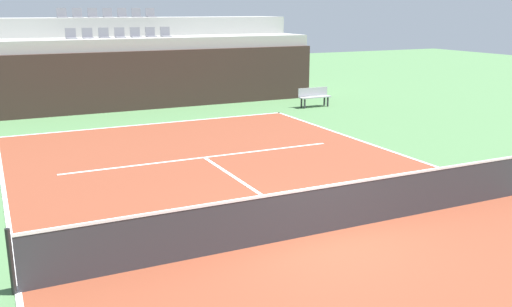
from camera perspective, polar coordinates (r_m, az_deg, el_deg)
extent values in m
plane|color=#477042|center=(11.08, 6.53, -8.12)|extent=(80.00, 80.00, 0.00)
cube|color=brown|center=(11.08, 6.53, -8.10)|extent=(11.00, 24.00, 0.01)
cube|color=white|center=(21.71, -10.46, 2.99)|extent=(11.00, 0.10, 0.00)
cube|color=white|center=(9.60, -23.05, -12.91)|extent=(0.10, 24.00, 0.00)
cube|color=white|center=(16.55, -5.30, -0.40)|extent=(8.26, 0.10, 0.00)
cube|color=white|center=(13.71, -0.59, -3.49)|extent=(0.10, 6.40, 0.00)
cube|color=#33231E|center=(24.72, -12.68, 7.19)|extent=(17.64, 0.30, 2.52)
cube|color=#9E9E99|center=(26.00, -13.41, 8.06)|extent=(17.64, 2.40, 3.03)
cube|color=#9E9E99|center=(28.30, -14.54, 9.34)|extent=(17.64, 2.40, 3.87)
cube|color=slate|center=(25.52, -18.26, 11.09)|extent=(0.44, 0.44, 0.04)
cube|color=slate|center=(25.70, -18.37, 11.59)|extent=(0.44, 0.04, 0.40)
cube|color=slate|center=(25.62, -16.70, 11.21)|extent=(0.44, 0.44, 0.04)
cube|color=slate|center=(25.81, -16.81, 11.71)|extent=(0.44, 0.04, 0.40)
cube|color=slate|center=(25.74, -15.15, 11.33)|extent=(0.44, 0.44, 0.04)
cube|color=slate|center=(25.93, -15.27, 11.83)|extent=(0.44, 0.04, 0.40)
cube|color=slate|center=(25.88, -13.61, 11.44)|extent=(0.44, 0.44, 0.04)
cube|color=slate|center=(26.07, -13.74, 11.93)|extent=(0.44, 0.04, 0.40)
cube|color=slate|center=(26.04, -12.09, 11.54)|extent=(0.44, 0.44, 0.04)
cube|color=slate|center=(26.22, -12.23, 12.03)|extent=(0.44, 0.04, 0.40)
cube|color=slate|center=(26.21, -10.59, 11.63)|extent=(0.44, 0.44, 0.04)
cube|color=slate|center=(26.40, -10.73, 12.12)|extent=(0.44, 0.04, 0.40)
cube|color=slate|center=(26.40, -9.11, 11.71)|extent=(0.44, 0.44, 0.04)
cube|color=slate|center=(26.59, -9.26, 12.19)|extent=(0.44, 0.04, 0.40)
cube|color=slate|center=(27.87, -19.10, 12.98)|extent=(0.44, 0.44, 0.04)
cube|color=slate|center=(28.07, -19.19, 13.42)|extent=(0.44, 0.04, 0.40)
cube|color=slate|center=(27.96, -17.66, 13.09)|extent=(0.44, 0.44, 0.04)
cube|color=slate|center=(28.16, -17.76, 13.54)|extent=(0.44, 0.04, 0.40)
cube|color=slate|center=(28.08, -16.22, 13.19)|extent=(0.44, 0.44, 0.04)
cube|color=slate|center=(28.27, -16.33, 13.64)|extent=(0.44, 0.04, 0.40)
cube|color=slate|center=(28.20, -14.80, 13.29)|extent=(0.44, 0.44, 0.04)
cube|color=slate|center=(28.40, -14.91, 13.73)|extent=(0.44, 0.04, 0.40)
cube|color=slate|center=(28.35, -13.39, 13.38)|extent=(0.44, 0.44, 0.04)
cube|color=slate|center=(28.54, -13.51, 13.82)|extent=(0.44, 0.04, 0.40)
cube|color=slate|center=(28.51, -11.99, 13.46)|extent=(0.44, 0.44, 0.04)
cube|color=slate|center=(28.70, -12.11, 13.89)|extent=(0.44, 0.04, 0.40)
cube|color=slate|center=(28.69, -10.61, 13.53)|extent=(0.44, 0.44, 0.04)
cube|color=slate|center=(28.88, -10.74, 13.96)|extent=(0.44, 0.04, 0.40)
cylinder|color=black|center=(9.37, -23.68, -10.04)|extent=(0.08, 0.08, 1.07)
cube|color=#333338|center=(10.91, 6.60, -5.84)|extent=(10.90, 0.02, 0.92)
cube|color=white|center=(10.75, 6.68, -3.42)|extent=(10.90, 0.04, 0.05)
cube|color=#99999E|center=(25.22, 6.01, 5.74)|extent=(1.50, 0.40, 0.05)
cube|color=#99999E|center=(25.34, 5.81, 6.29)|extent=(1.50, 0.04, 0.36)
cube|color=#2D2D33|center=(24.83, 4.98, 5.07)|extent=(0.06, 0.06, 0.42)
cube|color=#2D2D33|center=(25.46, 7.31, 5.24)|extent=(0.06, 0.06, 0.42)
cube|color=#2D2D33|center=(25.07, 4.65, 5.17)|extent=(0.06, 0.06, 0.42)
cube|color=#2D2D33|center=(25.69, 6.97, 5.33)|extent=(0.06, 0.06, 0.42)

